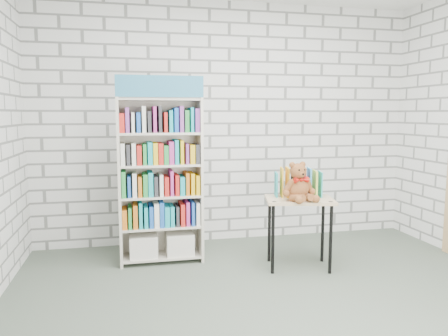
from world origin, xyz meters
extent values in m
plane|color=#4B5648|center=(0.00, 0.00, 0.00)|extent=(4.50, 4.50, 0.00)
cube|color=silver|center=(0.00, 2.00, 1.40)|extent=(4.50, 0.02, 2.80)
cube|color=beige|center=(-1.27, 1.35, 0.84)|extent=(0.03, 0.33, 1.67)
cube|color=beige|center=(-0.46, 1.35, 0.84)|extent=(0.03, 0.33, 1.67)
cube|color=beige|center=(-0.86, 1.50, 0.84)|extent=(0.84, 0.02, 1.67)
cube|color=teal|center=(-0.86, 1.20, 1.77)|extent=(0.84, 0.02, 0.20)
cube|color=beige|center=(-0.86, 1.35, 0.06)|extent=(0.78, 0.31, 0.02)
cube|color=beige|center=(-0.86, 1.35, 0.37)|extent=(0.78, 0.31, 0.02)
cube|color=beige|center=(-0.86, 1.35, 0.69)|extent=(0.78, 0.31, 0.02)
cube|color=beige|center=(-0.86, 1.35, 1.00)|extent=(0.78, 0.31, 0.02)
cube|color=beige|center=(-0.86, 1.35, 1.32)|extent=(0.78, 0.31, 0.02)
cube|color=beige|center=(-0.86, 1.35, 1.65)|extent=(0.78, 0.31, 0.02)
cube|color=silver|center=(-1.05, 1.35, 0.18)|extent=(0.28, 0.27, 0.22)
cube|color=silver|center=(-0.68, 1.35, 0.18)|extent=(0.28, 0.27, 0.22)
cube|color=red|center=(-0.86, 1.34, 0.49)|extent=(0.78, 0.27, 0.22)
cube|color=yellow|center=(-0.86, 1.34, 0.81)|extent=(0.78, 0.27, 0.22)
cube|color=blue|center=(-0.86, 1.34, 1.13)|extent=(0.78, 0.27, 0.22)
cube|color=green|center=(-0.86, 1.34, 1.44)|extent=(0.78, 0.27, 0.22)
cube|color=tan|center=(0.44, 0.87, 0.68)|extent=(0.73, 0.58, 0.03)
cylinder|color=black|center=(0.14, 0.77, 0.33)|extent=(0.03, 0.03, 0.67)
cylinder|color=black|center=(0.22, 1.11, 0.33)|extent=(0.03, 0.03, 0.67)
cylinder|color=black|center=(0.67, 0.64, 0.33)|extent=(0.03, 0.03, 0.67)
cylinder|color=black|center=(0.75, 0.98, 0.33)|extent=(0.03, 0.03, 0.67)
cylinder|color=black|center=(0.15, 0.77, 0.69)|extent=(0.04, 0.04, 0.01)
cylinder|color=black|center=(0.66, 0.66, 0.69)|extent=(0.04, 0.04, 0.01)
cube|color=teal|center=(0.25, 1.03, 0.83)|extent=(0.06, 0.20, 0.27)
cube|color=yellow|center=(0.31, 1.01, 0.83)|extent=(0.06, 0.20, 0.27)
cube|color=#F5AA1A|center=(0.36, 1.00, 0.83)|extent=(0.06, 0.20, 0.27)
cube|color=black|center=(0.41, 0.99, 0.83)|extent=(0.06, 0.20, 0.27)
cube|color=white|center=(0.47, 0.98, 0.83)|extent=(0.06, 0.20, 0.27)
cube|color=red|center=(0.52, 0.96, 0.83)|extent=(0.06, 0.20, 0.27)
cube|color=#399BD7|center=(0.57, 0.95, 0.83)|extent=(0.06, 0.20, 0.27)
cube|color=#CCDC49|center=(0.63, 0.94, 0.83)|extent=(0.06, 0.20, 0.27)
cube|color=teal|center=(0.68, 0.93, 0.83)|extent=(0.06, 0.20, 0.27)
ellipsoid|color=brown|center=(0.39, 0.80, 0.80)|extent=(0.22, 0.19, 0.22)
sphere|color=brown|center=(0.39, 0.80, 0.97)|extent=(0.16, 0.16, 0.16)
sphere|color=brown|center=(0.33, 0.81, 1.03)|extent=(0.06, 0.06, 0.06)
sphere|color=brown|center=(0.45, 0.82, 1.03)|extent=(0.06, 0.06, 0.06)
sphere|color=brown|center=(0.40, 0.74, 0.95)|extent=(0.06, 0.06, 0.06)
sphere|color=black|center=(0.37, 0.73, 0.99)|extent=(0.02, 0.02, 0.02)
sphere|color=black|center=(0.43, 0.74, 0.99)|extent=(0.02, 0.02, 0.02)
sphere|color=black|center=(0.41, 0.71, 0.96)|extent=(0.02, 0.02, 0.02)
cylinder|color=brown|center=(0.29, 0.77, 0.84)|extent=(0.11, 0.09, 0.15)
cylinder|color=brown|center=(0.50, 0.80, 0.84)|extent=(0.11, 0.10, 0.15)
sphere|color=brown|center=(0.26, 0.75, 0.77)|extent=(0.06, 0.06, 0.06)
sphere|color=brown|center=(0.54, 0.79, 0.77)|extent=(0.06, 0.06, 0.06)
cylinder|color=brown|center=(0.35, 0.69, 0.74)|extent=(0.13, 0.18, 0.09)
cylinder|color=brown|center=(0.47, 0.71, 0.74)|extent=(0.09, 0.17, 0.09)
sphere|color=brown|center=(0.33, 0.61, 0.73)|extent=(0.07, 0.07, 0.07)
sphere|color=brown|center=(0.51, 0.64, 0.73)|extent=(0.07, 0.07, 0.07)
cone|color=#B6130B|center=(0.37, 0.74, 0.90)|extent=(0.07, 0.07, 0.06)
cone|color=#B6130B|center=(0.44, 0.75, 0.90)|extent=(0.07, 0.07, 0.06)
sphere|color=#B6130B|center=(0.40, 0.74, 0.90)|extent=(0.03, 0.03, 0.03)
camera|label=1|loc=(-1.18, -3.05, 1.51)|focal=35.00mm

